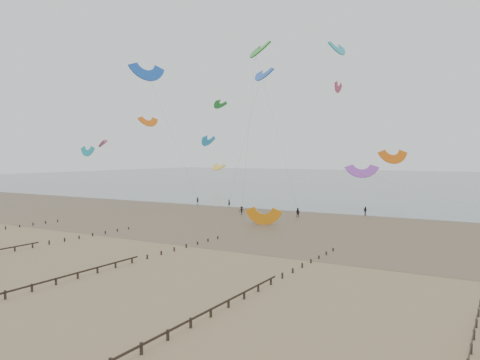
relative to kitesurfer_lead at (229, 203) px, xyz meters
The scene contains 7 objects.
ground 54.34m from the kitesurfer_lead, 70.69° to the right, with size 500.00×500.00×0.00m, color brown.
sea_and_shore 21.88m from the kitesurfer_lead, 50.56° to the right, with size 500.00×665.00×0.03m.
groynes 73.68m from the kitesurfer_lead, 72.66° to the right, with size 72.16×50.16×1.00m.
kitesurfer_lead is the anchor object (origin of this frame).
kitesurfers 36.41m from the kitesurfer_lead, ahead, with size 103.31×18.11×1.89m.
grounded_kite 31.21m from the kitesurfer_lead, 47.17° to the right, with size 5.95×3.12×4.53m, color orange, non-canonical shape.
kites_airborne 40.15m from the kitesurfer_lead, 81.48° to the left, with size 262.63×113.86×36.29m.
Camera 1 is at (41.82, -46.67, 12.57)m, focal length 35.00 mm.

